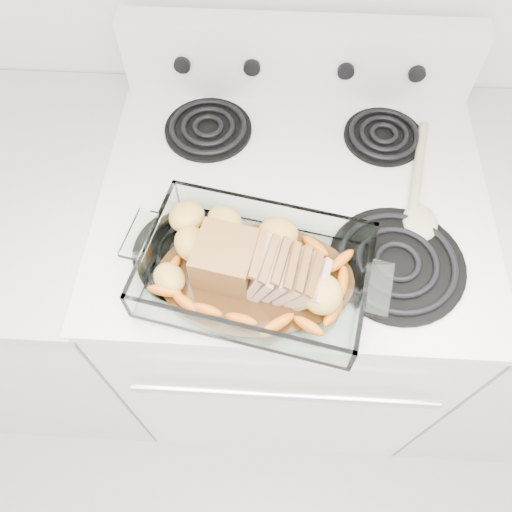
# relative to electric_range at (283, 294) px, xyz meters

# --- Properties ---
(electric_range) EXTENTS (0.78, 0.70, 1.12)m
(electric_range) POSITION_rel_electric_range_xyz_m (0.00, 0.00, 0.00)
(electric_range) COLOR white
(electric_range) RESTS_ON ground
(counter_left) EXTENTS (0.58, 0.68, 0.93)m
(counter_left) POSITION_rel_electric_range_xyz_m (-0.67, -0.00, -0.02)
(counter_left) COLOR silver
(counter_left) RESTS_ON ground
(baking_dish) EXTENTS (0.38, 0.25, 0.07)m
(baking_dish) POSITION_rel_electric_range_xyz_m (-0.07, -0.21, 0.48)
(baking_dish) COLOR silver
(baking_dish) RESTS_ON electric_range
(pork_roast) EXTENTS (0.23, 0.10, 0.08)m
(pork_roast) POSITION_rel_electric_range_xyz_m (-0.08, -0.21, 0.51)
(pork_roast) COLOR brown
(pork_roast) RESTS_ON baking_dish
(roast_vegetables) EXTENTS (0.39, 0.21, 0.05)m
(roast_vegetables) POSITION_rel_electric_range_xyz_m (-0.07, -0.17, 0.49)
(roast_vegetables) COLOR orange
(roast_vegetables) RESTS_ON baking_dish
(wooden_spoon) EXTENTS (0.08, 0.31, 0.02)m
(wooden_spoon) POSITION_rel_electric_range_xyz_m (0.25, -0.01, 0.46)
(wooden_spoon) COLOR beige
(wooden_spoon) RESTS_ON electric_range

